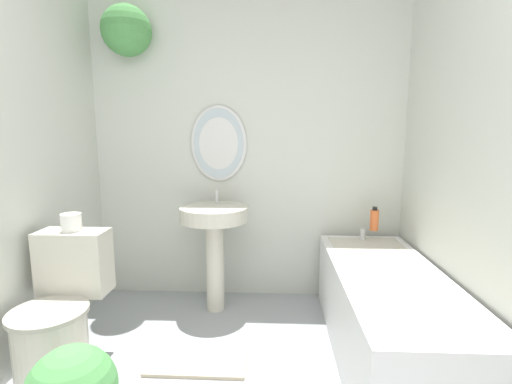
{
  "coord_description": "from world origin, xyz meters",
  "views": [
    {
      "loc": [
        0.21,
        -0.54,
        1.3
      ],
      "look_at": [
        0.11,
        1.44,
        0.98
      ],
      "focal_mm": 26.0,
      "sensor_mm": 36.0,
      "label": 1
    }
  ],
  "objects_px": {
    "pedestal_sink": "(214,231)",
    "bathtub": "(388,313)",
    "toilet_paper_roll": "(71,222)",
    "toilet": "(60,316)",
    "shampoo_bottle": "(374,220)"
  },
  "relations": [
    {
      "from": "pedestal_sink",
      "to": "bathtub",
      "type": "distance_m",
      "value": 1.27
    },
    {
      "from": "pedestal_sink",
      "to": "toilet_paper_roll",
      "type": "height_order",
      "value": "pedestal_sink"
    },
    {
      "from": "bathtub",
      "to": "toilet_paper_roll",
      "type": "height_order",
      "value": "toilet_paper_roll"
    },
    {
      "from": "toilet",
      "to": "toilet_paper_roll",
      "type": "xyz_separation_m",
      "value": [
        0.0,
        0.18,
        0.47
      ]
    },
    {
      "from": "bathtub",
      "to": "toilet_paper_roll",
      "type": "bearing_deg",
      "value": -178.08
    },
    {
      "from": "shampoo_bottle",
      "to": "toilet_paper_roll",
      "type": "height_order",
      "value": "toilet_paper_roll"
    },
    {
      "from": "bathtub",
      "to": "shampoo_bottle",
      "type": "bearing_deg",
      "value": 83.59
    },
    {
      "from": "toilet_paper_roll",
      "to": "toilet",
      "type": "bearing_deg",
      "value": -90.0
    },
    {
      "from": "shampoo_bottle",
      "to": "toilet_paper_roll",
      "type": "bearing_deg",
      "value": -159.28
    },
    {
      "from": "shampoo_bottle",
      "to": "toilet",
      "type": "bearing_deg",
      "value": -154.61
    },
    {
      "from": "toilet",
      "to": "bathtub",
      "type": "relative_size",
      "value": 0.48
    },
    {
      "from": "bathtub",
      "to": "pedestal_sink",
      "type": "bearing_deg",
      "value": 153.69
    },
    {
      "from": "toilet_paper_roll",
      "to": "shampoo_bottle",
      "type": "bearing_deg",
      "value": 20.72
    },
    {
      "from": "toilet",
      "to": "shampoo_bottle",
      "type": "distance_m",
      "value": 2.11
    },
    {
      "from": "toilet",
      "to": "bathtub",
      "type": "height_order",
      "value": "toilet"
    }
  ]
}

